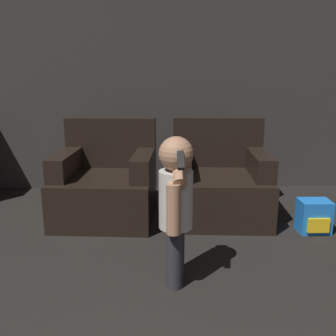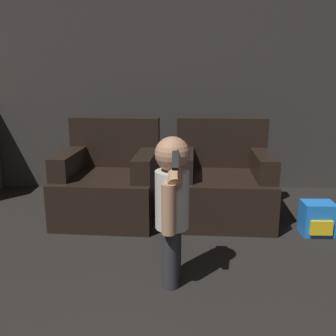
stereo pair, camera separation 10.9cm
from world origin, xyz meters
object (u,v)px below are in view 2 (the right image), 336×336
person_toddler (172,200)px  armchair_left (110,183)px  toy_backpack (317,219)px  armchair_right (222,184)px

person_toddler → armchair_left: bearing=-145.5°
person_toddler → toy_backpack: person_toddler is taller
armchair_left → toy_backpack: bearing=-8.9°
toy_backpack → armchair_right: bearing=151.1°
armchair_right → toy_backpack: size_ratio=3.31×
armchair_left → person_toddler: bearing=-59.5°
armchair_left → armchair_right: size_ratio=1.01×
person_toddler → toy_backpack: (1.18, 0.75, -0.41)m
armchair_left → toy_backpack: 1.80m
person_toddler → toy_backpack: 1.46m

